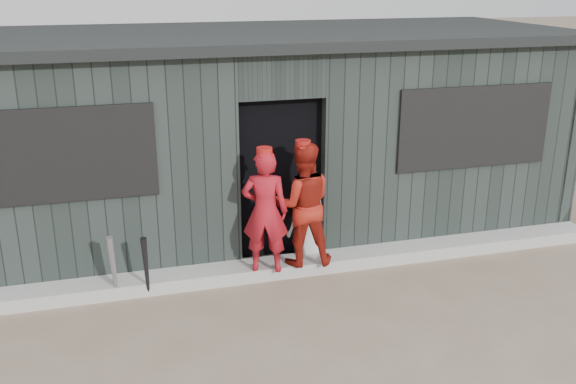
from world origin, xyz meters
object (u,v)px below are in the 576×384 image
object	(u,v)px
player_red_right	(303,204)
dugout	(254,132)
bat_mid	(114,269)
bat_right	(146,268)
player_grey_back	(308,218)
player_red_left	(265,211)
bat_left	(113,268)

from	to	relation	value
player_red_right	dugout	world-z (taller)	dugout
bat_mid	bat_right	distance (m)	0.33
bat_right	player_grey_back	world-z (taller)	player_grey_back
player_red_left	dugout	xyz separation A→B (m)	(0.30, 1.85, 0.44)
dugout	bat_right	bearing A→B (deg)	-130.30
player_grey_back	dugout	size ratio (longest dim) A/B	0.13
player_grey_back	dugout	bearing A→B (deg)	-99.93
player_red_left	dugout	distance (m)	1.92
player_red_left	player_grey_back	size ratio (longest dim) A/B	1.27
bat_left	bat_right	distance (m)	0.36
player_red_right	player_grey_back	distance (m)	0.50
bat_right	player_red_left	distance (m)	1.40
dugout	player_red_left	bearing A→B (deg)	-99.20
bat_right	dugout	distance (m)	2.66
bat_mid	player_red_right	xyz separation A→B (m)	(2.10, 0.12, 0.47)
player_red_left	dugout	size ratio (longest dim) A/B	0.17
bat_left	player_grey_back	size ratio (longest dim) A/B	0.64
player_grey_back	dugout	xyz separation A→B (m)	(-0.33, 1.43, 0.74)
bat_mid	player_red_left	size ratio (longest dim) A/B	0.57
player_red_right	player_grey_back	bearing A→B (deg)	-109.88
bat_left	bat_right	bearing A→B (deg)	-19.67
bat_right	player_grey_back	xyz separation A→B (m)	(1.94, 0.48, 0.18)
bat_left	player_red_right	size ratio (longest dim) A/B	0.49
bat_mid	player_red_left	bearing A→B (deg)	1.57
bat_left	bat_mid	xyz separation A→B (m)	(0.01, -0.11, 0.04)
bat_right	player_red_right	xyz separation A→B (m)	(1.76, 0.13, 0.50)
bat_right	player_red_right	bearing A→B (deg)	4.28
player_red_left	bat_right	bearing A→B (deg)	20.71
dugout	player_red_right	bearing A→B (deg)	-85.12
bat_left	player_red_left	size ratio (longest dim) A/B	0.50
bat_mid	dugout	size ratio (longest dim) A/B	0.10
bat_mid	player_red_left	distance (m)	1.71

